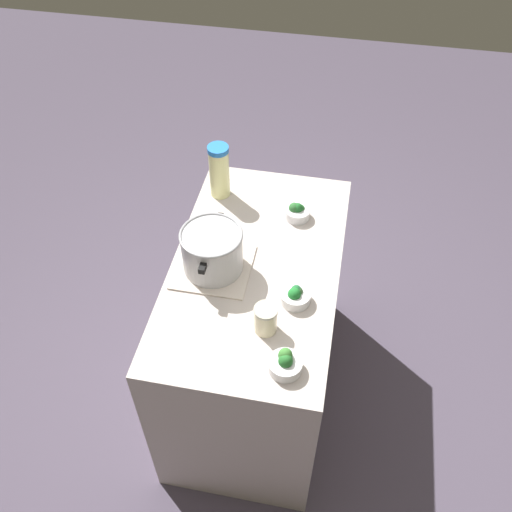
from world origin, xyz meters
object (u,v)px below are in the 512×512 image
at_px(broccoli_bowl_front, 295,296).
at_px(broccoli_bowl_center, 285,363).
at_px(lemonade_pitcher, 219,171).
at_px(mason_jar, 266,319).
at_px(broccoli_bowl_back, 297,212).
at_px(cooking_pot, 212,250).

distance_m(broccoli_bowl_front, broccoli_bowl_center, 0.30).
xyz_separation_m(lemonade_pitcher, mason_jar, (-0.71, -0.34, -0.07)).
distance_m(mason_jar, broccoli_bowl_back, 0.62).
bearing_deg(broccoli_bowl_center, broccoli_bowl_front, 1.67).
bearing_deg(cooking_pot, lemonade_pitcher, 9.89).
distance_m(cooking_pot, broccoli_bowl_front, 0.37).
bearing_deg(broccoli_bowl_front, lemonade_pitcher, 37.44).
xyz_separation_m(lemonade_pitcher, broccoli_bowl_back, (-0.09, -0.37, -0.10)).
bearing_deg(lemonade_pitcher, broccoli_bowl_center, -153.16).
distance_m(mason_jar, broccoli_bowl_front, 0.18).
bearing_deg(mason_jar, broccoli_bowl_back, -2.60).
distance_m(mason_jar, broccoli_bowl_center, 0.18).
bearing_deg(broccoli_bowl_center, broccoli_bowl_back, 5.09).
height_order(cooking_pot, mason_jar, cooking_pot).
height_order(mason_jar, broccoli_bowl_front, mason_jar).
bearing_deg(broccoli_bowl_front, mason_jar, 149.94).
relative_size(cooking_pot, mason_jar, 2.67).
bearing_deg(mason_jar, cooking_pot, 45.28).
bearing_deg(cooking_pot, broccoli_bowl_front, -106.84).
bearing_deg(broccoli_bowl_back, broccoli_bowl_front, -172.70).
relative_size(lemonade_pitcher, mason_jar, 2.19).
distance_m(lemonade_pitcher, broccoli_bowl_center, 0.97).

